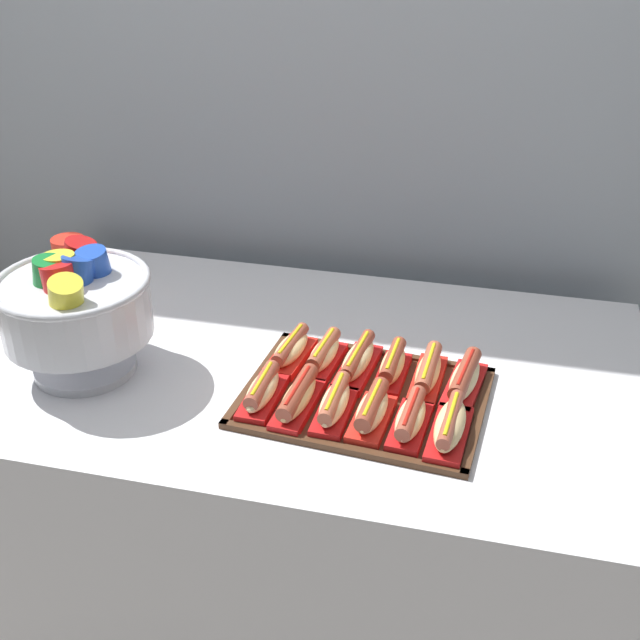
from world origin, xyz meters
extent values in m
plane|color=gray|center=(0.00, 0.00, 0.00)|extent=(10.00, 10.00, 0.00)
cube|color=#9EA8B2|center=(0.00, 0.59, 1.30)|extent=(6.00, 0.10, 2.60)
cube|color=silver|center=(0.00, 0.00, 0.39)|extent=(1.54, 0.89, 0.71)
cylinder|color=black|center=(-0.65, 0.33, 0.02)|extent=(0.05, 0.05, 0.04)
cylinder|color=black|center=(0.65, 0.33, 0.02)|extent=(0.05, 0.05, 0.04)
cube|color=#472B19|center=(0.19, -0.11, 0.75)|extent=(0.51, 0.40, 0.01)
cube|color=#472B19|center=(0.17, -0.28, 0.76)|extent=(0.48, 0.05, 0.01)
cube|color=#472B19|center=(0.20, 0.06, 0.76)|extent=(0.48, 0.05, 0.01)
cube|color=#472B19|center=(-0.04, -0.09, 0.76)|extent=(0.05, 0.36, 0.01)
cube|color=#472B19|center=(0.42, -0.13, 0.76)|extent=(0.05, 0.36, 0.01)
cube|color=#B21414|center=(-0.01, -0.18, 0.76)|extent=(0.07, 0.16, 0.02)
ellipsoid|color=beige|center=(-0.01, -0.18, 0.79)|extent=(0.05, 0.15, 0.04)
cylinder|color=#9E4C38|center=(-0.01, -0.18, 0.80)|extent=(0.03, 0.14, 0.03)
cylinder|color=yellow|center=(-0.01, -0.18, 0.81)|extent=(0.01, 0.12, 0.01)
cube|color=#B21414|center=(0.07, -0.18, 0.76)|extent=(0.08, 0.19, 0.02)
ellipsoid|color=tan|center=(0.07, -0.18, 0.78)|extent=(0.06, 0.17, 0.04)
cylinder|color=brown|center=(0.07, -0.18, 0.80)|extent=(0.05, 0.17, 0.03)
cylinder|color=red|center=(0.07, -0.18, 0.81)|extent=(0.02, 0.14, 0.01)
cube|color=#B21414|center=(0.14, -0.19, 0.76)|extent=(0.07, 0.17, 0.02)
ellipsoid|color=beige|center=(0.14, -0.19, 0.79)|extent=(0.05, 0.15, 0.04)
cylinder|color=#A8563D|center=(0.14, -0.19, 0.80)|extent=(0.03, 0.15, 0.03)
cylinder|color=yellow|center=(0.14, -0.19, 0.81)|extent=(0.01, 0.13, 0.01)
cube|color=red|center=(0.22, -0.19, 0.76)|extent=(0.08, 0.16, 0.02)
ellipsoid|color=beige|center=(0.22, -0.19, 0.79)|extent=(0.06, 0.15, 0.04)
cylinder|color=brown|center=(0.22, -0.19, 0.80)|extent=(0.04, 0.15, 0.03)
cylinder|color=yellow|center=(0.22, -0.19, 0.82)|extent=(0.02, 0.12, 0.01)
cube|color=#B21414|center=(0.29, -0.20, 0.76)|extent=(0.07, 0.16, 0.02)
ellipsoid|color=beige|center=(0.29, -0.20, 0.79)|extent=(0.06, 0.15, 0.04)
cylinder|color=#9E4C38|center=(0.29, -0.20, 0.80)|extent=(0.04, 0.15, 0.03)
cylinder|color=red|center=(0.29, -0.20, 0.81)|extent=(0.02, 0.12, 0.01)
cube|color=#B21414|center=(0.37, -0.21, 0.76)|extent=(0.08, 0.18, 0.02)
ellipsoid|color=#E0BC7F|center=(0.37, -0.21, 0.79)|extent=(0.07, 0.17, 0.04)
cylinder|color=#9E4C38|center=(0.37, -0.21, 0.80)|extent=(0.04, 0.16, 0.03)
cylinder|color=yellow|center=(0.37, -0.21, 0.81)|extent=(0.02, 0.14, 0.01)
cube|color=red|center=(0.01, -0.01, 0.76)|extent=(0.09, 0.16, 0.02)
ellipsoid|color=#E0BC7F|center=(0.01, -0.01, 0.78)|extent=(0.07, 0.15, 0.04)
cylinder|color=#9E4C38|center=(0.01, -0.01, 0.80)|extent=(0.05, 0.15, 0.03)
cylinder|color=yellow|center=(0.01, -0.01, 0.81)|extent=(0.02, 0.13, 0.01)
cube|color=red|center=(0.08, -0.02, 0.76)|extent=(0.08, 0.16, 0.02)
ellipsoid|color=beige|center=(0.08, -0.02, 0.79)|extent=(0.06, 0.15, 0.04)
cylinder|color=#A8563D|center=(0.08, -0.02, 0.80)|extent=(0.04, 0.14, 0.03)
cylinder|color=yellow|center=(0.08, -0.02, 0.81)|extent=(0.02, 0.12, 0.01)
cube|color=red|center=(0.16, -0.02, 0.76)|extent=(0.08, 0.19, 0.02)
ellipsoid|color=beige|center=(0.16, -0.02, 0.79)|extent=(0.07, 0.17, 0.04)
cylinder|color=brown|center=(0.16, -0.02, 0.80)|extent=(0.04, 0.17, 0.03)
cylinder|color=yellow|center=(0.16, -0.02, 0.81)|extent=(0.02, 0.14, 0.01)
cube|color=#B21414|center=(0.23, -0.03, 0.76)|extent=(0.06, 0.16, 0.02)
ellipsoid|color=#E0BC7F|center=(0.23, -0.03, 0.79)|extent=(0.05, 0.15, 0.04)
cylinder|color=brown|center=(0.23, -0.03, 0.80)|extent=(0.04, 0.14, 0.03)
cylinder|color=yellow|center=(0.23, -0.03, 0.81)|extent=(0.01, 0.12, 0.01)
cube|color=red|center=(0.31, -0.04, 0.76)|extent=(0.07, 0.18, 0.02)
ellipsoid|color=#E0BC7F|center=(0.31, -0.04, 0.79)|extent=(0.05, 0.17, 0.04)
cylinder|color=#A8563D|center=(0.31, -0.04, 0.80)|extent=(0.04, 0.16, 0.03)
cylinder|color=yellow|center=(0.31, -0.04, 0.81)|extent=(0.01, 0.14, 0.01)
cube|color=red|center=(0.38, -0.04, 0.76)|extent=(0.09, 0.19, 0.02)
ellipsoid|color=beige|center=(0.38, -0.04, 0.79)|extent=(0.07, 0.17, 0.04)
cylinder|color=brown|center=(0.38, -0.04, 0.80)|extent=(0.06, 0.17, 0.03)
cylinder|color=red|center=(0.38, -0.04, 0.81)|extent=(0.03, 0.14, 0.01)
cylinder|color=silver|center=(-0.41, -0.14, 0.76)|extent=(0.22, 0.22, 0.02)
cone|color=silver|center=(-0.41, -0.14, 0.80)|extent=(0.08, 0.08, 0.07)
cylinder|color=silver|center=(-0.41, -0.14, 0.90)|extent=(0.31, 0.31, 0.12)
torus|color=silver|center=(-0.41, -0.14, 0.96)|extent=(0.32, 0.32, 0.02)
cylinder|color=#1E47B2|center=(-0.41, -0.14, 0.95)|extent=(0.10, 0.12, 0.14)
cylinder|color=#1E47B2|center=(-0.39, -0.09, 0.95)|extent=(0.09, 0.10, 0.13)
cylinder|color=red|center=(-0.45, -0.05, 0.95)|extent=(0.12, 0.10, 0.14)
cylinder|color=yellow|center=(-0.44, -0.13, 0.95)|extent=(0.09, 0.09, 0.13)
cylinder|color=#197A33|center=(-0.46, -0.15, 0.95)|extent=(0.08, 0.07, 0.13)
cylinder|color=red|center=(-0.42, -0.17, 0.95)|extent=(0.11, 0.11, 0.13)
cylinder|color=yellow|center=(-0.38, -0.22, 0.95)|extent=(0.11, 0.10, 0.14)
cylinder|color=red|center=(-0.57, 0.12, 0.80)|extent=(0.08, 0.08, 0.10)
cylinder|color=red|center=(-0.57, 0.12, 0.82)|extent=(0.08, 0.08, 0.10)
cylinder|color=red|center=(-0.57, 0.12, 0.84)|extent=(0.08, 0.08, 0.10)
cylinder|color=red|center=(-0.57, 0.12, 0.85)|extent=(0.08, 0.08, 0.10)
cylinder|color=red|center=(-0.57, 0.12, 0.87)|extent=(0.08, 0.08, 0.10)
camera|label=1|loc=(0.41, -1.43, 1.70)|focal=45.36mm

